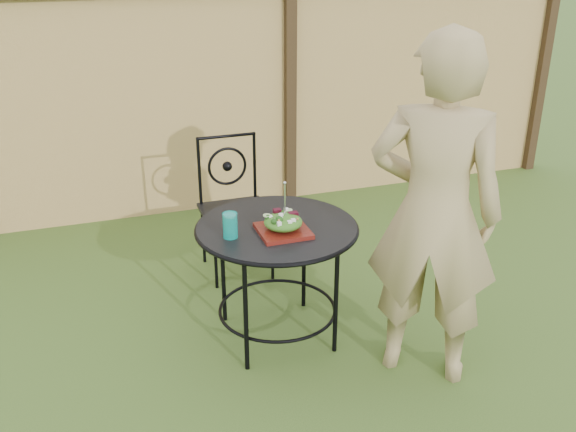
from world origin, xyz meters
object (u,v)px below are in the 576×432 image
object	(u,v)px
salad_plate	(283,231)
diner	(434,214)
patio_chair	(234,203)
patio_table	(277,248)

from	to	relation	value
salad_plate	diner	bearing A→B (deg)	-34.43
patio_chair	diner	xyz separation A→B (m)	(0.68, -1.47, 0.43)
patio_table	patio_chair	xyz separation A→B (m)	(-0.02, 0.92, -0.08)
patio_chair	diner	bearing A→B (deg)	-65.30
patio_chair	diner	size ratio (longest dim) A/B	0.51
salad_plate	patio_table	bearing A→B (deg)	92.53
diner	patio_table	bearing A→B (deg)	-3.66
diner	salad_plate	xyz separation A→B (m)	(-0.65, 0.45, -0.19)
diner	salad_plate	size ratio (longest dim) A/B	6.88
diner	patio_chair	bearing A→B (deg)	-29.13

